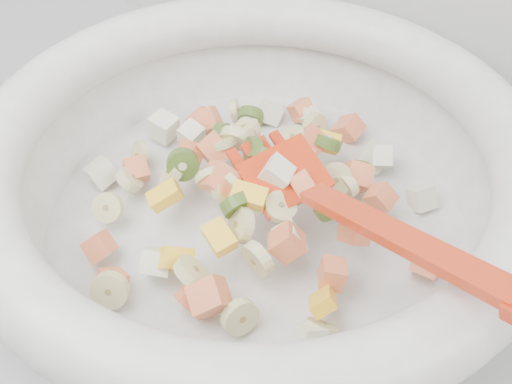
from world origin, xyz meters
The scene contains 1 object.
mixing_bowl centered at (-0.20, 1.49, 0.97)m, with size 0.44×0.44×0.15m.
Camera 1 is at (-0.00, 1.18, 1.30)m, focal length 45.00 mm.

